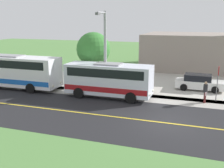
{
  "coord_description": "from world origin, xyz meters",
  "views": [
    {
      "loc": [
        16.58,
        2.0,
        6.51
      ],
      "look_at": [
        -3.5,
        -4.87,
        1.4
      ],
      "focal_mm": 43.55,
      "sensor_mm": 36.0,
      "label": 1
    }
  ],
  "objects_px": {
    "transit_bus_rear": "(9,70)",
    "street_light_pole": "(105,50)",
    "pedestrian_with_bags": "(205,91)",
    "shuttle_bus_front": "(109,79)",
    "stop_sign": "(218,78)",
    "commercial_building": "(210,52)",
    "tree_curbside": "(93,49)",
    "parked_car_near": "(199,82)"
  },
  "relations": [
    {
      "from": "parked_car_near",
      "to": "commercial_building",
      "type": "xyz_separation_m",
      "value": [
        -11.87,
        0.87,
        1.61
      ]
    },
    {
      "from": "parked_car_near",
      "to": "tree_curbside",
      "type": "xyz_separation_m",
      "value": [
        2.13,
        -9.82,
        2.98
      ]
    },
    {
      "from": "pedestrian_with_bags",
      "to": "commercial_building",
      "type": "distance_m",
      "value": 16.05
    },
    {
      "from": "commercial_building",
      "to": "pedestrian_with_bags",
      "type": "bearing_deg",
      "value": -1.14
    },
    {
      "from": "shuttle_bus_front",
      "to": "stop_sign",
      "type": "bearing_deg",
      "value": 100.67
    },
    {
      "from": "street_light_pole",
      "to": "tree_curbside",
      "type": "bearing_deg",
      "value": -140.46
    },
    {
      "from": "shuttle_bus_front",
      "to": "stop_sign",
      "type": "xyz_separation_m",
      "value": [
        -1.63,
        8.66,
        0.36
      ]
    },
    {
      "from": "pedestrian_with_bags",
      "to": "stop_sign",
      "type": "distance_m",
      "value": 1.52
    },
    {
      "from": "street_light_pole",
      "to": "tree_curbside",
      "type": "distance_m",
      "value": 3.3
    },
    {
      "from": "stop_sign",
      "to": "street_light_pole",
      "type": "bearing_deg",
      "value": -82.3
    },
    {
      "from": "street_light_pole",
      "to": "stop_sign",
      "type": "bearing_deg",
      "value": 97.7
    },
    {
      "from": "shuttle_bus_front",
      "to": "pedestrian_with_bags",
      "type": "xyz_separation_m",
      "value": [
        -0.94,
        7.79,
        -0.68
      ]
    },
    {
      "from": "transit_bus_rear",
      "to": "parked_car_near",
      "type": "xyz_separation_m",
      "value": [
        -5.02,
        17.46,
        -1.05
      ]
    },
    {
      "from": "transit_bus_rear",
      "to": "stop_sign",
      "type": "distance_m",
      "value": 18.95
    },
    {
      "from": "street_light_pole",
      "to": "transit_bus_rear",
      "type": "bearing_deg",
      "value": -87.91
    },
    {
      "from": "pedestrian_with_bags",
      "to": "street_light_pole",
      "type": "distance_m",
      "value": 8.83
    },
    {
      "from": "shuttle_bus_front",
      "to": "street_light_pole",
      "type": "bearing_deg",
      "value": -128.95
    },
    {
      "from": "transit_bus_rear",
      "to": "pedestrian_with_bags",
      "type": "distance_m",
      "value": 18.05
    },
    {
      "from": "pedestrian_with_bags",
      "to": "parked_car_near",
      "type": "height_order",
      "value": "pedestrian_with_bags"
    },
    {
      "from": "commercial_building",
      "to": "shuttle_bus_front",
      "type": "bearing_deg",
      "value": -25.58
    },
    {
      "from": "shuttle_bus_front",
      "to": "stop_sign",
      "type": "height_order",
      "value": "shuttle_bus_front"
    },
    {
      "from": "transit_bus_rear",
      "to": "pedestrian_with_bags",
      "type": "relative_size",
      "value": 6.1
    },
    {
      "from": "transit_bus_rear",
      "to": "commercial_building",
      "type": "relative_size",
      "value": 0.63
    },
    {
      "from": "parked_car_near",
      "to": "commercial_building",
      "type": "relative_size",
      "value": 0.27
    },
    {
      "from": "transit_bus_rear",
      "to": "street_light_pole",
      "type": "bearing_deg",
      "value": 92.09
    },
    {
      "from": "street_light_pole",
      "to": "parked_car_near",
      "type": "distance_m",
      "value": 9.6
    },
    {
      "from": "pedestrian_with_bags",
      "to": "parked_car_near",
      "type": "xyz_separation_m",
      "value": [
        -4.12,
        -0.55,
        -0.24
      ]
    },
    {
      "from": "tree_curbside",
      "to": "stop_sign",
      "type": "bearing_deg",
      "value": 83.4
    },
    {
      "from": "stop_sign",
      "to": "commercial_building",
      "type": "relative_size",
      "value": 0.17
    },
    {
      "from": "tree_curbside",
      "to": "pedestrian_with_bags",
      "type": "bearing_deg",
      "value": 79.14
    },
    {
      "from": "transit_bus_rear",
      "to": "street_light_pole",
      "type": "distance_m",
      "value": 10.0
    },
    {
      "from": "shuttle_bus_front",
      "to": "pedestrian_with_bags",
      "type": "bearing_deg",
      "value": 96.9
    },
    {
      "from": "transit_bus_rear",
      "to": "tree_curbside",
      "type": "distance_m",
      "value": 8.4
    },
    {
      "from": "tree_curbside",
      "to": "parked_car_near",
      "type": "bearing_deg",
      "value": 102.25
    },
    {
      "from": "pedestrian_with_bags",
      "to": "tree_curbside",
      "type": "bearing_deg",
      "value": -100.86
    },
    {
      "from": "transit_bus_rear",
      "to": "parked_car_near",
      "type": "bearing_deg",
      "value": 106.05
    },
    {
      "from": "tree_curbside",
      "to": "commercial_building",
      "type": "height_order",
      "value": "tree_curbside"
    },
    {
      "from": "street_light_pole",
      "to": "commercial_building",
      "type": "xyz_separation_m",
      "value": [
        -16.54,
        8.59,
        -1.68
      ]
    },
    {
      "from": "parked_car_near",
      "to": "tree_curbside",
      "type": "relative_size",
      "value": 0.84
    },
    {
      "from": "tree_curbside",
      "to": "commercial_building",
      "type": "bearing_deg",
      "value": 142.64
    },
    {
      "from": "shuttle_bus_front",
      "to": "tree_curbside",
      "type": "height_order",
      "value": "tree_curbside"
    },
    {
      "from": "parked_car_near",
      "to": "street_light_pole",
      "type": "bearing_deg",
      "value": -58.86
    }
  ]
}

